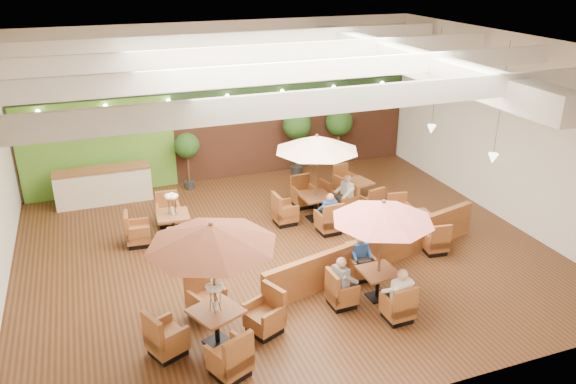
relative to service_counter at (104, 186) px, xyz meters
name	(u,v)px	position (x,y,z in m)	size (l,w,h in m)	color
room	(277,110)	(4.65, -3.88, 3.05)	(14.04, 14.00, 5.52)	#381E0F
service_counter	(104,186)	(0.00, 0.00, 0.00)	(3.00, 0.75, 1.18)	beige
booth_divider	(378,250)	(6.38, -6.79, -0.10)	(7.04, 0.18, 0.97)	brown
table_0	(213,264)	(1.74, -8.38, 1.31)	(2.97, 2.97, 2.83)	brown
table_1	(379,229)	(5.62, -8.04, 1.25)	(2.41, 2.48, 2.54)	brown
table_2	(316,162)	(5.99, -3.55, 1.26)	(2.68, 2.68, 2.72)	brown
table_3	(164,226)	(1.43, -3.39, -0.13)	(1.82, 2.68, 1.56)	brown
table_4	(416,226)	(8.20, -5.70, -0.23)	(0.93, 2.53, 0.93)	brown
table_5	(350,194)	(7.47, -2.88, -0.24)	(1.80, 2.60, 0.93)	brown
topiary_0	(187,148)	(2.83, 0.20, 0.91)	(0.86, 0.86, 2.00)	black
topiary_1	(297,128)	(6.81, 0.20, 1.21)	(1.03, 1.03, 2.40)	black
topiary_2	(339,125)	(8.48, 0.20, 1.14)	(1.00, 1.00, 2.32)	black
diner_0	(400,290)	(5.68, -8.96, 0.19)	(0.45, 0.39, 0.85)	white
diner_1	(360,252)	(5.68, -7.11, 0.15)	(0.36, 0.29, 0.72)	#285AB1
diner_2	(343,277)	(4.76, -8.04, 0.18)	(0.37, 0.43, 0.82)	gray
diner_3	(329,209)	(5.99, -4.55, 0.18)	(0.40, 0.33, 0.80)	#285AB1
diner_4	(346,191)	(6.98, -3.55, 0.19)	(0.36, 0.43, 0.84)	white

